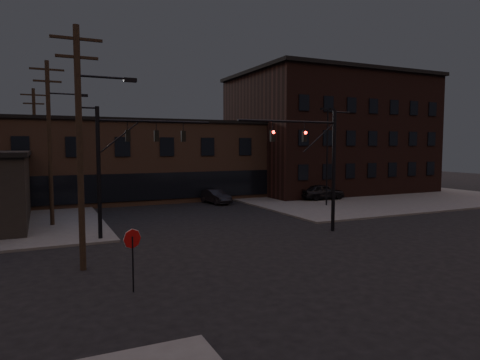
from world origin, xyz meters
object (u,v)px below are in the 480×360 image
traffic_signal_near (320,157)px  parked_car_lot_a (322,192)px  traffic_signal_far (121,157)px  parked_car_lot_b (286,189)px  stop_sign (132,245)px  car_crossing (215,197)px

traffic_signal_near → parked_car_lot_a: size_ratio=1.69×
traffic_signal_near → traffic_signal_far: size_ratio=1.00×
traffic_signal_near → parked_car_lot_b: traffic_signal_near is taller
traffic_signal_near → stop_sign: (-13.36, -6.49, -3.09)m
traffic_signal_far → traffic_signal_near: bearing=-16.2°
parked_car_lot_a → parked_car_lot_b: size_ratio=1.15×
traffic_signal_near → parked_car_lot_a: bearing=53.3°
traffic_signal_near → parked_car_lot_a: 16.97m
parked_car_lot_a → parked_car_lot_b: (-1.13, 5.37, -0.21)m
traffic_signal_far → parked_car_lot_a: traffic_signal_far is taller
traffic_signal_near → parked_car_lot_a: traffic_signal_near is taller
traffic_signal_far → parked_car_lot_b: bearing=36.0°
traffic_signal_far → car_crossing: bearing=48.4°
parked_car_lot_a → parked_car_lot_b: 5.50m
parked_car_lot_a → car_crossing: bearing=78.7°
traffic_signal_near → car_crossing: bearing=93.4°
traffic_signal_near → stop_sign: bearing=-154.1°
stop_sign → parked_car_lot_a: bearing=40.3°
traffic_signal_far → car_crossing: 17.30m
car_crossing → parked_car_lot_a: bearing=-24.6°
parked_car_lot_a → car_crossing: 11.17m
traffic_signal_far → stop_sign: 10.55m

